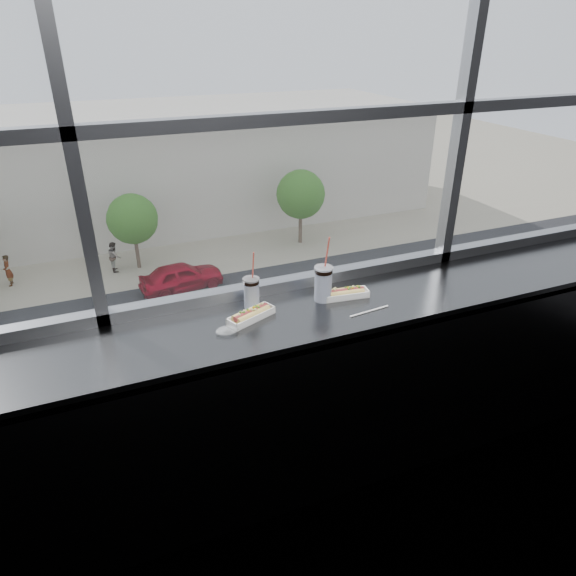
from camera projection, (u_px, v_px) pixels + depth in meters
name	position (u px, v px, depth m)	size (l,w,h in m)	color
wall_back_lower	(292.00, 368.00, 3.09)	(6.00, 6.00, 0.00)	black
window_glass	(292.00, 48.00, 2.31)	(6.00, 6.00, 0.00)	silver
window_mullions	(294.00, 48.00, 2.29)	(6.00, 0.08, 2.40)	gray
counter	(313.00, 315.00, 2.63)	(6.00, 0.55, 0.06)	#4E4F50
counter_fascia	(332.00, 424.00, 2.65)	(6.00, 0.04, 1.04)	#4E4F50
hotdog_tray_left	(251.00, 315.00, 2.52)	(0.26, 0.17, 0.06)	white
hotdog_tray_right	(346.00, 293.00, 2.72)	(0.25, 0.11, 0.06)	white
soda_cup_left	(251.00, 292.00, 2.59)	(0.09, 0.09, 0.31)	white
soda_cup_right	(323.00, 282.00, 2.66)	(0.10, 0.10, 0.36)	white
loose_straw	(369.00, 311.00, 2.59)	(0.01, 0.01, 0.23)	white
wrapper	(227.00, 330.00, 2.41)	(0.10, 0.07, 0.03)	silver
plaza_ground	(97.00, 201.00, 44.17)	(120.00, 120.00, 0.00)	gray
plaza_near	(192.00, 572.00, 14.10)	(50.00, 14.00, 0.04)	gray
street_asphalt	(132.00, 336.00, 24.80)	(80.00, 10.00, 0.06)	black
far_sidewalk	(115.00, 271.00, 31.40)	(80.00, 6.00, 0.04)	gray
far_building	(93.00, 169.00, 37.83)	(50.00, 14.00, 8.00)	#B9B2A5
car_far_b	(181.00, 272.00, 28.74)	(6.33, 2.64, 2.11)	#A40015
car_near_c	(148.00, 361.00, 21.12)	(6.32, 2.64, 2.11)	#B93931
car_near_e	(448.00, 298.00, 26.31)	(5.60, 2.33, 1.87)	navy
car_near_d	(321.00, 324.00, 23.81)	(6.11, 2.54, 2.04)	white
pedestrian_b	(114.00, 254.00, 30.99)	(0.99, 0.74, 2.22)	#66605B
pedestrian_a	(7.00, 268.00, 29.21)	(0.99, 0.74, 2.22)	#66605B
tree_center	(132.00, 219.00, 30.46)	(3.02, 3.02, 4.71)	#47382B
tree_right	(301.00, 194.00, 34.03)	(3.26, 3.26, 5.10)	#47382B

